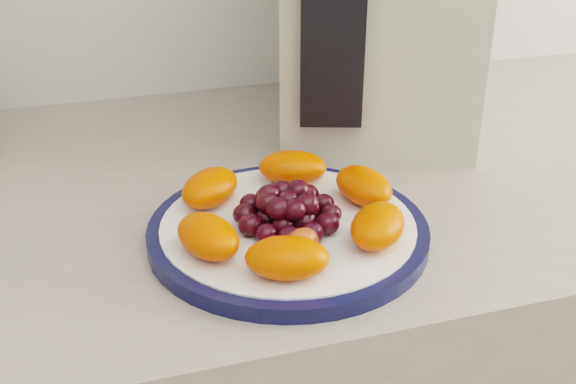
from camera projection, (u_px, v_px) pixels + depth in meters
name	position (u px, v px, depth m)	size (l,w,h in m)	color
plate_rim	(288.00, 232.00, 0.68)	(0.27, 0.27, 0.01)	#0E1237
plate_face	(288.00, 231.00, 0.68)	(0.24, 0.24, 0.02)	white
fruit_plate	(289.00, 209.00, 0.67)	(0.23, 0.23, 0.04)	#F93A00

